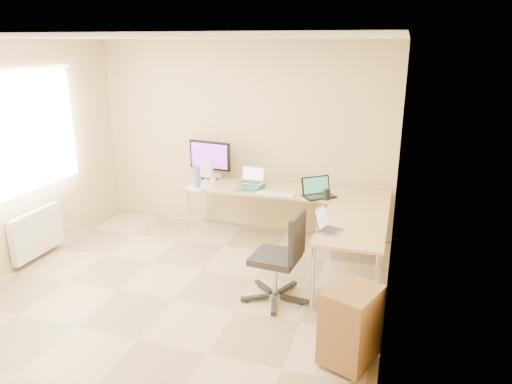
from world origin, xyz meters
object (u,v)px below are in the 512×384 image
(monitor, at_px, (210,160))
(laptop_center, at_px, (251,175))
(desk_main, at_px, (285,215))
(keyboard, at_px, (275,194))
(laptop_return, at_px, (329,222))
(office_chair, at_px, (275,255))
(laptop_black, at_px, (319,187))
(water_bottle, at_px, (197,177))
(desk_fan, at_px, (206,172))
(mug, at_px, (213,183))
(cabinet, at_px, (351,325))
(desk_return, at_px, (351,256))

(monitor, distance_m, laptop_center, 0.69)
(desk_main, distance_m, keyboard, 0.48)
(laptop_return, relative_size, office_chair, 0.30)
(laptop_black, relative_size, laptop_return, 1.32)
(keyboard, bearing_deg, desk_main, 77.94)
(laptop_center, relative_size, water_bottle, 1.10)
(desk_fan, xyz_separation_m, office_chair, (1.39, -1.51, -0.37))
(laptop_center, bearing_deg, laptop_return, -44.74)
(laptop_center, xyz_separation_m, keyboard, (0.40, -0.28, -0.14))
(mug, relative_size, water_bottle, 0.31)
(cabinet, bearing_deg, keyboard, 141.19)
(keyboard, bearing_deg, laptop_return, -48.55)
(laptop_center, bearing_deg, monitor, 166.12)
(office_chair, height_order, cabinet, office_chair)
(desk_main, relative_size, mug, 29.47)
(laptop_black, bearing_deg, office_chair, -137.70)
(desk_return, xyz_separation_m, desk_fan, (-2.10, 1.00, 0.51))
(desk_main, height_order, laptop_center, laptop_center)
(desk_fan, bearing_deg, monitor, 82.61)
(water_bottle, bearing_deg, monitor, 90.00)
(monitor, height_order, laptop_black, monitor)
(desk_return, height_order, desk_fan, desk_fan)
(desk_fan, height_order, laptop_return, desk_fan)
(laptop_black, bearing_deg, mug, 139.01)
(monitor, relative_size, laptop_return, 2.16)
(mug, bearing_deg, laptop_center, 14.18)
(monitor, distance_m, mug, 0.41)
(water_bottle, bearing_deg, desk_return, -18.49)
(mug, xyz_separation_m, desk_fan, (-0.15, 0.15, 0.10))
(cabinet, bearing_deg, laptop_return, 129.58)
(desk_fan, xyz_separation_m, cabinet, (2.25, -2.31, -0.51))
(water_bottle, distance_m, office_chair, 1.88)
(mug, bearing_deg, desk_fan, 136.68)
(keyboard, bearing_deg, cabinet, -58.54)
(laptop_black, xyz_separation_m, office_chair, (-0.20, -1.31, -0.35))
(monitor, xyz_separation_m, laptop_return, (1.89, -1.42, -0.17))
(desk_return, height_order, monitor, monitor)
(desk_fan, bearing_deg, keyboard, -23.15)
(office_chair, bearing_deg, water_bottle, 144.23)
(desk_fan, bearing_deg, desk_main, -7.44)
(laptop_black, height_order, keyboard, laptop_black)
(monitor, bearing_deg, keyboard, -14.45)
(laptop_center, height_order, cabinet, laptop_center)
(laptop_center, height_order, keyboard, laptop_center)
(monitor, bearing_deg, desk_fan, -81.36)
(laptop_center, height_order, desk_fan, desk_fan)
(desk_return, height_order, laptop_black, laptop_black)
(desk_return, xyz_separation_m, laptop_black, (-0.50, 0.80, 0.49))
(desk_main, distance_m, water_bottle, 1.27)
(laptop_return, bearing_deg, cabinet, -145.84)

